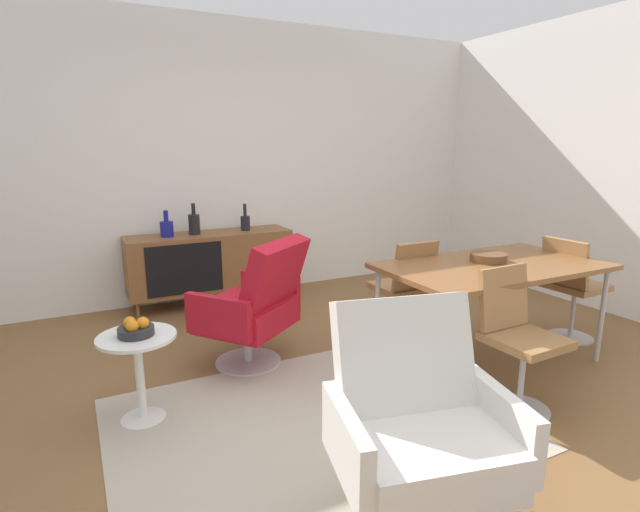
{
  "coord_description": "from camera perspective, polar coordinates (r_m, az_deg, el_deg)",
  "views": [
    {
      "loc": [
        -1.35,
        -2.45,
        1.58
      ],
      "look_at": [
        0.02,
        0.24,
        0.89
      ],
      "focal_mm": 27.6,
      "sensor_mm": 36.0,
      "label": 1
    }
  ],
  "objects": [
    {
      "name": "dining_chair_back_left",
      "position": [
        3.98,
        9.81,
        -3.52
      ],
      "size": [
        0.41,
        0.43,
        0.86
      ],
      "color": "#9E7042",
      "rests_on": "ground_plane"
    },
    {
      "name": "area_rug",
      "position": [
        3.0,
        -1.13,
        -18.75
      ],
      "size": [
        2.2,
        1.7,
        0.01
      ],
      "primitive_type": "cube",
      "color": "#B7AD99",
      "rests_on": "ground_plane"
    },
    {
      "name": "dining_table",
      "position": [
        3.74,
        19.37,
        -1.49
      ],
      "size": [
        1.6,
        0.9,
        0.74
      ],
      "color": "brown",
      "rests_on": "ground_plane"
    },
    {
      "name": "fruit_bowl",
      "position": [
        2.99,
        -20.6,
        -7.9
      ],
      "size": [
        0.2,
        0.2,
        0.11
      ],
      "color": "#262628",
      "rests_on": "side_table_round"
    },
    {
      "name": "dining_chair_far_end",
      "position": [
        4.47,
        27.12,
        -2.96
      ],
      "size": [
        0.44,
        0.42,
        0.86
      ],
      "color": "#9E7042",
      "rests_on": "ground_plane"
    },
    {
      "name": "vase_cobalt",
      "position": [
        5.06,
        -8.66,
        3.91
      ],
      "size": [
        0.09,
        0.09,
        0.27
      ],
      "color": "black",
      "rests_on": "sideboard"
    },
    {
      "name": "vase_sculptural_dark",
      "position": [
        4.92,
        -14.39,
        3.66
      ],
      "size": [
        0.11,
        0.11,
        0.3
      ],
      "color": "black",
      "rests_on": "sideboard"
    },
    {
      "name": "side_table_round",
      "position": [
        3.08,
        -20.22,
        -12.05
      ],
      "size": [
        0.44,
        0.44,
        0.52
      ],
      "color": "white",
      "rests_on": "ground_plane"
    },
    {
      "name": "wooden_bowl_on_table",
      "position": [
        3.8,
        18.93,
        -0.14
      ],
      "size": [
        0.26,
        0.26,
        0.06
      ],
      "primitive_type": "cylinder",
      "color": "brown",
      "rests_on": "dining_table"
    },
    {
      "name": "sideboard",
      "position": [
        5.02,
        -12.57,
        -0.56
      ],
      "size": [
        1.6,
        0.45,
        0.72
      ],
      "color": "brown",
      "rests_on": "ground_plane"
    },
    {
      "name": "armchair_black_shell",
      "position": [
        2.16,
        11.33,
        -18.34
      ],
      "size": [
        0.81,
        0.77,
        0.95
      ],
      "color": "silver",
      "rests_on": "ground_plane"
    },
    {
      "name": "vase_ceramic_small",
      "position": [
        4.88,
        -17.35,
        3.11
      ],
      "size": [
        0.12,
        0.12,
        0.25
      ],
      "color": "navy",
      "rests_on": "sideboard"
    },
    {
      "name": "ground_plane",
      "position": [
        3.21,
        1.75,
        -16.58
      ],
      "size": [
        8.32,
        8.32,
        0.0
      ],
      "primitive_type": "plane",
      "color": "brown"
    },
    {
      "name": "dining_chair_front_left",
      "position": [
        3.2,
        21.88,
        -8.37
      ],
      "size": [
        0.41,
        0.44,
        0.86
      ],
      "color": "#9E7042",
      "rests_on": "ground_plane"
    },
    {
      "name": "lounge_chair_red",
      "position": [
        3.55,
        -7.62,
        -5.48
      ],
      "size": [
        0.9,
        0.9,
        0.95
      ],
      "color": "red",
      "rests_on": "ground_plane"
    },
    {
      "name": "wall_back",
      "position": [
        5.23,
        -12.18,
        10.61
      ],
      "size": [
        6.8,
        0.12,
        2.8
      ],
      "primitive_type": "cube",
      "color": "white",
      "rests_on": "ground_plane"
    }
  ]
}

